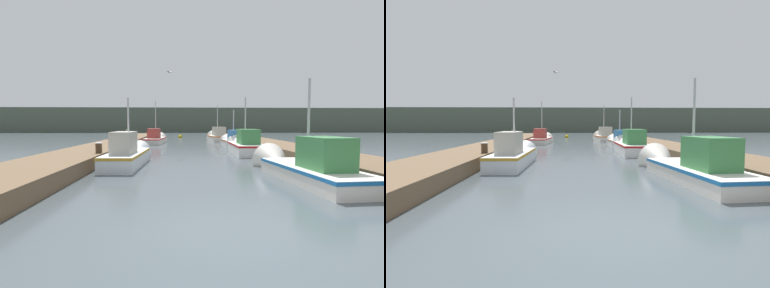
# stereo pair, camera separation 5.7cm
# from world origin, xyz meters

# --- Properties ---
(ground_plane) EXTENTS (200.00, 200.00, 0.00)m
(ground_plane) POSITION_xyz_m (0.00, 0.00, 0.00)
(ground_plane) COLOR #424C51
(dock_left) EXTENTS (2.71, 40.00, 0.53)m
(dock_left) POSITION_xyz_m (-5.66, 16.00, 0.27)
(dock_left) COLOR brown
(dock_left) RESTS_ON ground_plane
(dock_right) EXTENTS (2.71, 40.00, 0.53)m
(dock_right) POSITION_xyz_m (5.66, 16.00, 0.27)
(dock_right) COLOR brown
(dock_right) RESTS_ON ground_plane
(distant_shore_ridge) EXTENTS (120.00, 16.00, 5.22)m
(distant_shore_ridge) POSITION_xyz_m (0.00, 65.96, 2.61)
(distant_shore_ridge) COLOR #4C5647
(distant_shore_ridge) RESTS_ON ground_plane
(fishing_boat_0) EXTENTS (2.01, 6.26, 3.79)m
(fishing_boat_0) POSITION_xyz_m (3.15, 5.04, 0.40)
(fishing_boat_0) COLOR silver
(fishing_boat_0) RESTS_ON ground_plane
(fishing_boat_1) EXTENTS (1.54, 5.71, 3.29)m
(fishing_boat_1) POSITION_xyz_m (-3.21, 8.60, 0.47)
(fishing_boat_1) COLOR silver
(fishing_boat_1) RESTS_ON ground_plane
(fishing_boat_2) EXTENTS (1.84, 5.89, 3.93)m
(fishing_boat_2) POSITION_xyz_m (3.13, 13.77, 0.47)
(fishing_boat_2) COLOR silver
(fishing_boat_2) RESTS_ON ground_plane
(fishing_boat_3) EXTENTS (1.47, 4.99, 3.25)m
(fishing_boat_3) POSITION_xyz_m (3.24, 18.19, 0.43)
(fishing_boat_3) COLOR silver
(fishing_boat_3) RESTS_ON ground_plane
(fishing_boat_4) EXTENTS (1.88, 6.04, 4.31)m
(fishing_boat_4) POSITION_xyz_m (-3.10, 23.44, 0.41)
(fishing_boat_4) COLOR silver
(fishing_boat_4) RESTS_ON ground_plane
(fishing_boat_5) EXTENTS (1.94, 4.81, 4.30)m
(fishing_boat_5) POSITION_xyz_m (3.20, 27.34, 0.46)
(fishing_boat_5) COLOR silver
(fishing_boat_5) RESTS_ON ground_plane
(mooring_piling_0) EXTENTS (0.32, 0.32, 0.99)m
(mooring_piling_0) POSITION_xyz_m (-4.55, 8.54, 0.50)
(mooring_piling_0) COLOR #473523
(mooring_piling_0) RESTS_ON ground_plane
(mooring_piling_1) EXTENTS (0.32, 0.32, 1.14)m
(mooring_piling_1) POSITION_xyz_m (4.21, 25.21, 0.57)
(mooring_piling_1) COLOR #473523
(mooring_piling_1) RESTS_ON ground_plane
(mooring_piling_2) EXTENTS (0.29, 0.29, 1.42)m
(mooring_piling_2) POSITION_xyz_m (-4.40, 15.30, 0.72)
(mooring_piling_2) COLOR #473523
(mooring_piling_2) RESTS_ON ground_plane
(mooring_piling_3) EXTENTS (0.29, 0.29, 1.12)m
(mooring_piling_3) POSITION_xyz_m (4.34, 33.80, 0.57)
(mooring_piling_3) COLOR #473523
(mooring_piling_3) RESTS_ON ground_plane
(channel_buoy) EXTENTS (0.52, 0.52, 1.02)m
(channel_buoy) POSITION_xyz_m (-0.74, 34.38, 0.15)
(channel_buoy) COLOR gold
(channel_buoy) RESTS_ON ground_plane
(seagull_lead) EXTENTS (0.38, 0.53, 0.12)m
(seagull_lead) POSITION_xyz_m (-1.49, 13.14, 4.86)
(seagull_lead) COLOR white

